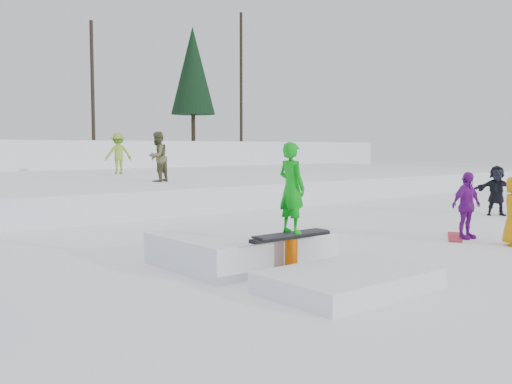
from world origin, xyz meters
TOP-DOWN VIEW (x-y plane):
  - ground at (0.00, 0.00)m, footprint 120.00×120.00m
  - snow_midrise at (0.00, 16.00)m, footprint 50.00×18.00m
  - treeline at (6.18, 28.28)m, footprint 40.24×4.22m
  - walker_olive at (3.11, 10.65)m, footprint 1.07×0.98m
  - walker_ygreen at (4.69, 16.99)m, footprint 1.34×0.96m
  - spectator_purple at (4.55, -0.42)m, footprint 0.92×0.48m
  - spectator_dark at (9.24, 1.34)m, footprint 1.25×1.31m
  - loose_board_red at (4.50, -0.19)m, footprint 1.33×0.99m
  - jib_rail_feature at (-0.96, -0.07)m, footprint 2.60×4.40m

SIDE VIEW (x-z plane):
  - ground at x=0.00m, z-range 0.00..0.00m
  - loose_board_red at x=4.50m, z-range 0.00..0.03m
  - jib_rail_feature at x=-0.96m, z-range -0.75..1.36m
  - snow_midrise at x=0.00m, z-range 0.00..0.80m
  - spectator_dark at x=9.24m, z-range 0.00..1.49m
  - spectator_purple at x=4.55m, z-range 0.00..1.49m
  - walker_olive at x=3.11m, z-range 0.80..2.58m
  - walker_ygreen at x=4.69m, z-range 0.80..2.67m
  - treeline at x=6.18m, z-range 2.20..12.70m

